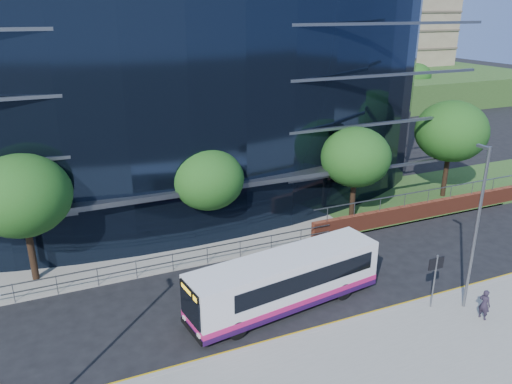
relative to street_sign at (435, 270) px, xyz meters
name	(u,v)px	position (x,y,z in m)	size (l,w,h in m)	color
ground	(333,313)	(-4.50, 1.59, -2.15)	(200.00, 200.00, 0.00)	black
pavement_near	(401,379)	(-4.50, -3.41, -2.07)	(80.00, 8.00, 0.15)	gray
kerb	(345,323)	(-4.50, 0.59, -2.07)	(80.00, 0.25, 0.16)	gray
yellow_line_outer	(342,322)	(-4.50, 0.79, -2.14)	(80.00, 0.08, 0.01)	gold
yellow_line_inner	(340,320)	(-4.50, 0.94, -2.14)	(80.00, 0.08, 0.01)	gold
far_forecourt	(157,241)	(-10.50, 12.59, -2.10)	(50.00, 8.00, 0.10)	gray
grass_verge	(507,179)	(19.50, 12.59, -2.09)	(36.00, 8.00, 0.12)	#2D511E
glass_office	(146,89)	(-8.50, 22.44, 5.85)	(44.00, 23.10, 16.00)	black
retaining_wall	(511,194)	(15.50, 8.89, -1.54)	(34.00, 0.40, 2.11)	maroon
guard_railings	(136,265)	(-12.50, 8.59, -1.33)	(24.00, 0.05, 1.10)	slate
apartment_block	(319,24)	(27.50, 58.80, 8.96)	(60.00, 42.00, 30.00)	#2D511E
street_sign	(435,270)	(0.00, 0.00, 0.00)	(0.85, 0.09, 2.80)	slate
tree_far_a	(22,196)	(-17.50, 10.59, 2.71)	(4.95, 4.95, 6.98)	black
tree_far_b	(208,179)	(-7.50, 11.09, 2.06)	(4.29, 4.29, 6.05)	black
tree_far_c	(356,157)	(2.50, 10.59, 2.39)	(4.62, 4.62, 6.51)	black
tree_far_d	(451,131)	(11.50, 11.59, 3.04)	(5.28, 5.28, 7.44)	black
tree_dist_e	(330,81)	(19.50, 41.59, 2.39)	(4.62, 4.62, 6.51)	black
tree_dist_f	(416,76)	(35.50, 43.59, 2.06)	(4.29, 4.29, 6.05)	black
streetlight_east	(477,225)	(1.50, -0.59, 2.29)	(0.15, 0.77, 8.00)	slate
city_bus	(286,280)	(-6.29, 3.07, -0.72)	(10.15, 3.63, 2.69)	white
pedestrian	(484,304)	(1.55, -1.71, -1.25)	(0.55, 0.36, 1.50)	#282030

